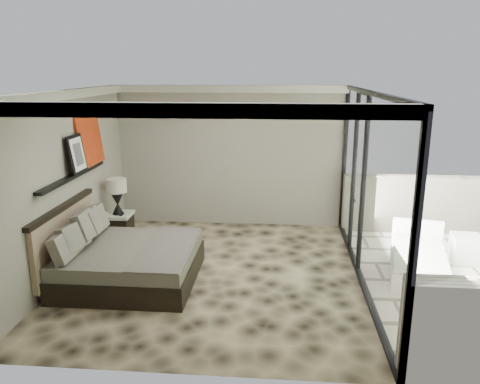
# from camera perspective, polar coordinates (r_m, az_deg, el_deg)

# --- Properties ---
(floor) EXTENTS (5.00, 5.00, 0.00)m
(floor) POSITION_cam_1_polar(r_m,az_deg,el_deg) (7.42, -3.19, -9.92)
(floor) COLOR black
(floor) RESTS_ON ground
(ceiling) EXTENTS (4.50, 5.00, 0.02)m
(ceiling) POSITION_cam_1_polar(r_m,az_deg,el_deg) (6.76, -3.53, 12.14)
(ceiling) COLOR silver
(ceiling) RESTS_ON back_wall
(back_wall) EXTENTS (4.50, 0.02, 2.80)m
(back_wall) POSITION_cam_1_polar(r_m,az_deg,el_deg) (9.37, -1.19, 4.32)
(back_wall) COLOR gray
(back_wall) RESTS_ON floor
(left_wall) EXTENTS (0.02, 5.00, 2.80)m
(left_wall) POSITION_cam_1_polar(r_m,az_deg,el_deg) (7.60, -20.31, 0.94)
(left_wall) COLOR gray
(left_wall) RESTS_ON floor
(glass_wall) EXTENTS (0.08, 5.00, 2.80)m
(glass_wall) POSITION_cam_1_polar(r_m,az_deg,el_deg) (7.00, 15.19, 0.22)
(glass_wall) COLOR white
(glass_wall) RESTS_ON floor
(terrace_slab) EXTENTS (3.00, 5.00, 0.12)m
(terrace_slab) POSITION_cam_1_polar(r_m,az_deg,el_deg) (7.89, 25.42, -10.35)
(terrace_slab) COLOR beige
(terrace_slab) RESTS_ON ground
(picture_ledge) EXTENTS (0.12, 2.20, 0.05)m
(picture_ledge) POSITION_cam_1_polar(r_m,az_deg,el_deg) (7.64, -19.66, 1.84)
(picture_ledge) COLOR black
(picture_ledge) RESTS_ON left_wall
(bed) EXTENTS (2.00, 1.93, 1.10)m
(bed) POSITION_cam_1_polar(r_m,az_deg,el_deg) (7.30, -14.01, -8.00)
(bed) COLOR black
(bed) RESTS_ON floor
(nightstand) EXTENTS (0.58, 0.58, 0.51)m
(nightstand) POSITION_cam_1_polar(r_m,az_deg,el_deg) (9.01, -14.61, -4.12)
(nightstand) COLOR black
(nightstand) RESTS_ON floor
(table_lamp) EXTENTS (0.36, 0.36, 0.66)m
(table_lamp) POSITION_cam_1_polar(r_m,az_deg,el_deg) (8.77, -14.79, 0.04)
(table_lamp) COLOR black
(table_lamp) RESTS_ON nightstand
(abstract_canvas) EXTENTS (0.13, 0.90, 0.90)m
(abstract_canvas) POSITION_cam_1_polar(r_m,az_deg,el_deg) (8.25, -17.89, 6.24)
(abstract_canvas) COLOR #A1490D
(abstract_canvas) RESTS_ON picture_ledge
(framed_print) EXTENTS (0.11, 0.50, 0.60)m
(framed_print) POSITION_cam_1_polar(r_m,az_deg,el_deg) (7.66, -19.27, 4.38)
(framed_print) COLOR black
(framed_print) RESTS_ON picture_ledge
(ottoman) EXTENTS (0.50, 0.50, 0.45)m
(ottoman) POSITION_cam_1_polar(r_m,az_deg,el_deg) (8.62, 25.81, -6.23)
(ottoman) COLOR silver
(ottoman) RESTS_ON terrace_slab
(lounger) EXTENTS (1.14, 1.76, 0.64)m
(lounger) POSITION_cam_1_polar(r_m,az_deg,el_deg) (7.91, 20.91, -7.76)
(lounger) COLOR silver
(lounger) RESTS_ON terrace_slab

